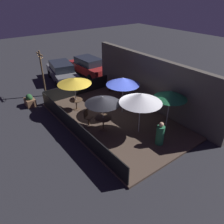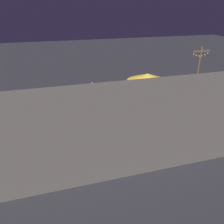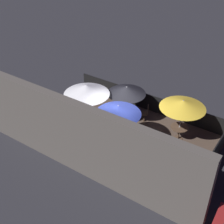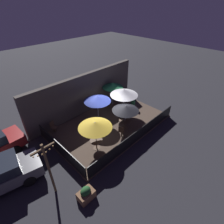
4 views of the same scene
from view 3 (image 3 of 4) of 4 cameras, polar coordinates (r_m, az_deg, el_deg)
ground_plane at (r=15.50m, az=1.63°, el=-4.39°), size 60.00×60.00×0.00m
patio_deck at (r=15.46m, az=1.63°, el=-4.21°), size 8.96×5.44×0.12m
building_wall at (r=12.57m, az=-5.55°, el=-5.18°), size 10.56×0.36×3.44m
fence_front at (r=17.07m, az=6.51°, el=1.85°), size 8.76×0.05×0.95m
fence_side_left at (r=13.85m, az=17.48°, el=-8.65°), size 0.05×5.24×0.95m
patio_umbrella_0 at (r=15.40m, az=2.68°, el=4.02°), size 1.93×1.93×2.00m
patio_umbrella_1 at (r=14.32m, az=12.85°, el=1.41°), size 2.10×2.10×2.18m
patio_umbrella_2 at (r=14.23m, az=-10.50°, el=1.31°), size 1.84×1.84×2.17m
patio_umbrella_3 at (r=14.98m, az=-4.68°, el=4.12°), size 2.24×2.24×2.31m
patio_umbrella_4 at (r=13.37m, az=1.12°, el=0.44°), size 2.03×2.03×2.33m
dining_table_0 at (r=16.05m, az=2.57°, el=0.24°), size 0.93×0.93×0.74m
dining_table_1 at (r=15.12m, az=12.18°, el=-3.14°), size 0.84×0.84×0.71m
patio_chair_0 at (r=16.07m, az=6.13°, el=-0.17°), size 0.54×0.54×0.96m
patio_chair_1 at (r=12.40m, az=10.15°, el=-13.42°), size 0.50×0.50×0.90m
patron_0 at (r=16.50m, az=-8.57°, el=0.80°), size 0.43×0.43×1.28m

